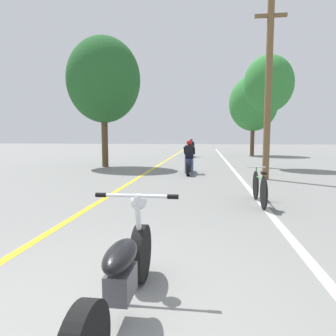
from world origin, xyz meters
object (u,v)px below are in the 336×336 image
motorcycle_foreground (122,275)px  motorcycle_rider_far (191,150)px  motorcycle_rider_lead (189,161)px  roadside_tree_right_near (268,85)px  utility_pole (268,89)px  roadside_tree_right_far (253,103)px  bicycle_parked (259,188)px  roadside_tree_left (104,80)px

motorcycle_foreground → motorcycle_rider_far: (-0.38, 20.60, 0.12)m
motorcycle_rider_lead → roadside_tree_right_near: bearing=37.0°
utility_pole → motorcycle_rider_far: utility_pole is taller
roadside_tree_right_far → motorcycle_rider_lead: bearing=-109.4°
utility_pole → motorcycle_rider_lead: size_ratio=2.95×
motorcycle_foreground → motorcycle_rider_far: size_ratio=1.03×
roadside_tree_right_near → roadside_tree_right_far: roadside_tree_right_far is taller
motorcycle_rider_far → bicycle_parked: 16.04m
motorcycle_rider_far → utility_pole: bearing=-74.3°
roadside_tree_right_far → utility_pole: bearing=-96.6°
utility_pole → roadside_tree_left: size_ratio=0.97×
roadside_tree_left → motorcycle_rider_lead: bearing=-27.6°
bicycle_parked → motorcycle_rider_lead: bearing=109.2°
roadside_tree_left → motorcycle_rider_far: bearing=62.7°
roadside_tree_right_near → motorcycle_rider_lead: (-3.70, -2.79, -3.54)m
motorcycle_rider_lead → motorcycle_rider_far: bearing=92.2°
roadside_tree_left → roadside_tree_right_far: bearing=49.3°
roadside_tree_left → motorcycle_foreground: roadside_tree_left is taller
motorcycle_foreground → bicycle_parked: (1.95, 4.73, -0.02)m
roadside_tree_left → bicycle_parked: (6.43, -7.92, -4.02)m
motorcycle_rider_lead → bicycle_parked: 5.90m
utility_pole → roadside_tree_right_far: size_ratio=0.98×
roadside_tree_right_far → roadside_tree_left: (-9.02, -10.47, 0.15)m
utility_pole → motorcycle_foreground: (-2.90, -8.94, -2.87)m
utility_pole → motorcycle_rider_far: 12.41m
motorcycle_rider_lead → motorcycle_rider_far: 10.30m
bicycle_parked → roadside_tree_right_near: bearing=78.1°
roadside_tree_left → motorcycle_rider_lead: (4.49, -2.35, -3.87)m
motorcycle_foreground → bicycle_parked: bearing=67.6°
roadside_tree_left → roadside_tree_right_near: bearing=3.1°
roadside_tree_right_near → motorcycle_rider_lead: 5.83m
utility_pole → motorcycle_rider_far: bearing=105.7°
utility_pole → motorcycle_foreground: utility_pole is taller
motorcycle_foreground → bicycle_parked: motorcycle_foreground is taller
utility_pole → bicycle_parked: (-0.95, -4.22, -2.89)m
roadside_tree_left → motorcycle_rider_far: 9.74m
motorcycle_rider_lead → bicycle_parked: (1.94, -5.57, -0.16)m
motorcycle_rider_lead → motorcycle_rider_far: motorcycle_rider_lead is taller
utility_pole → roadside_tree_right_far: 14.31m
roadside_tree_right_far → bicycle_parked: bearing=-98.0°
roadside_tree_left → utility_pole: bearing=-26.7°
roadside_tree_right_near → motorcycle_rider_lead: size_ratio=2.55×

